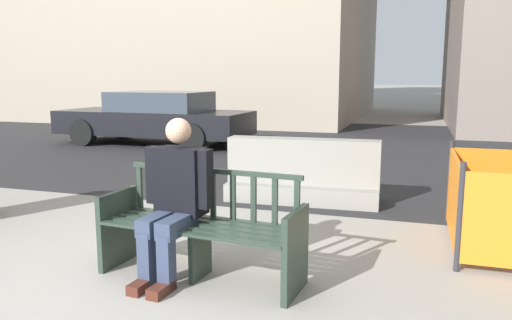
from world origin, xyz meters
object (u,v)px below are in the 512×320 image
at_px(street_bench, 201,231).
at_px(jersey_barrier_centre, 303,176).
at_px(seated_person, 175,195).
at_px(car_sedan_mid, 156,118).

height_order(street_bench, jersey_barrier_centre, street_bench).
relative_size(street_bench, seated_person, 1.31).
height_order(seated_person, car_sedan_mid, seated_person).
bearing_deg(car_sedan_mid, street_bench, -58.51).
distance_m(seated_person, jersey_barrier_centre, 2.86).
distance_m(street_bench, jersey_barrier_centre, 2.77).
bearing_deg(jersey_barrier_centre, street_bench, -94.89).
height_order(street_bench, seated_person, seated_person).
bearing_deg(jersey_barrier_centre, seated_person, -99.12).
xyz_separation_m(seated_person, car_sedan_mid, (-4.20, 7.25, -0.04)).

